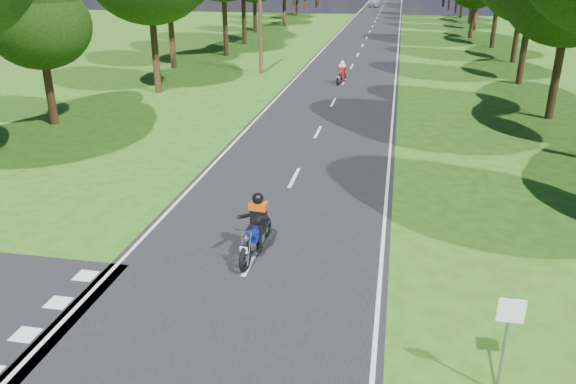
# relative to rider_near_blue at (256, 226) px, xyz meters

# --- Properties ---
(ground) EXTENTS (160.00, 160.00, 0.00)m
(ground) POSITION_rel_rider_near_blue_xyz_m (-0.05, -2.14, -0.86)
(ground) COLOR #285112
(ground) RESTS_ON ground
(main_road) EXTENTS (7.00, 140.00, 0.02)m
(main_road) POSITION_rel_rider_near_blue_xyz_m (-0.05, 47.86, -0.85)
(main_road) COLOR black
(main_road) RESTS_ON ground
(road_markings) EXTENTS (7.40, 140.00, 0.01)m
(road_markings) POSITION_rel_rider_near_blue_xyz_m (-0.19, 45.99, -0.84)
(road_markings) COLOR silver
(road_markings) RESTS_ON main_road
(telegraph_pole) EXTENTS (1.20, 0.26, 8.00)m
(telegraph_pole) POSITION_rel_rider_near_blue_xyz_m (-6.05, 25.86, 3.21)
(telegraph_pole) COLOR #382616
(telegraph_pole) RESTS_ON ground
(road_sign) EXTENTS (0.45, 0.07, 2.00)m
(road_sign) POSITION_rel_rider_near_blue_xyz_m (5.45, -4.15, 0.48)
(road_sign) COLOR slate
(road_sign) RESTS_ON ground
(rider_near_blue) EXTENTS (0.83, 2.06, 1.68)m
(rider_near_blue) POSITION_rel_rider_near_blue_xyz_m (0.00, 0.00, 0.00)
(rider_near_blue) COLOR #0D2098
(rider_near_blue) RESTS_ON main_road
(rider_far_red) EXTENTS (0.84, 1.79, 1.43)m
(rider_far_red) POSITION_rel_rider_near_blue_xyz_m (-0.18, 23.26, -0.12)
(rider_far_red) COLOR maroon
(rider_far_red) RESTS_ON main_road
(distant_car) EXTENTS (2.17, 4.46, 1.47)m
(distant_car) POSITION_rel_rider_near_blue_xyz_m (-1.43, 93.96, -0.11)
(distant_car) COLOR silver
(distant_car) RESTS_ON main_road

